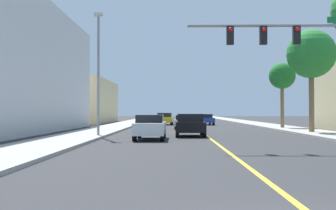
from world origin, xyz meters
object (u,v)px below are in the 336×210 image
palm_far (282,77)px  car_black (190,125)px  traffic_signal_mast (312,49)px  car_white (150,127)px  car_blue (205,119)px  car_yellow (165,119)px  car_silver (185,122)px  palm_mid (311,55)px  street_lamp (98,67)px

palm_far → car_black: bearing=-128.6°
traffic_signal_mast → car_white: traffic_signal_mast is taller
car_blue → car_yellow: car_yellow is taller
car_blue → car_black: bearing=-99.4°
car_blue → car_silver: bearing=-106.0°
palm_mid → car_silver: 13.32m
palm_mid → car_blue: 21.70m
street_lamp → palm_far: bearing=39.6°
traffic_signal_mast → car_black: bearing=120.6°
car_blue → palm_mid: bearing=-74.9°
traffic_signal_mast → car_blue: 32.50m
palm_far → car_white: 19.27m
palm_far → car_silver: palm_far is taller
palm_mid → car_black: 11.03m
palm_mid → car_yellow: palm_mid is taller
palm_far → car_yellow: 17.07m
street_lamp → car_blue: size_ratio=1.76×
palm_far → street_lamp: bearing=-140.4°
palm_mid → car_white: palm_mid is taller
palm_far → car_blue: palm_far is taller
traffic_signal_mast → car_silver: size_ratio=2.05×
street_lamp → palm_mid: street_lamp is taller
car_yellow → car_silver: car_yellow is taller
car_silver → palm_far: bearing=1.7°
car_blue → car_yellow: size_ratio=1.05×
car_yellow → car_silver: (2.15, -12.18, -0.06)m
palm_mid → traffic_signal_mast: bearing=-108.2°
street_lamp → palm_mid: (15.17, 4.32, 1.38)m
traffic_signal_mast → palm_mid: bearing=71.8°
car_white → car_silver: car_white is taller
palm_mid → car_silver: (-9.28, 8.02, -5.21)m
street_lamp → palm_mid: 15.83m
car_black → car_yellow: bearing=95.9°
traffic_signal_mast → car_white: bearing=144.3°
car_yellow → car_white: bearing=-88.1°
car_blue → car_silver: car_blue is taller
car_black → car_white: 4.13m
traffic_signal_mast → street_lamp: street_lamp is taller
palm_far → car_yellow: bearing=133.5°
street_lamp → car_white: 5.62m
palm_far → car_silver: bearing=-179.0°
car_white → car_blue: bearing=79.2°
palm_mid → car_white: size_ratio=1.84×
palm_mid → car_blue: size_ratio=1.70×
street_lamp → traffic_signal_mast: bearing=-34.9°
traffic_signal_mast → car_yellow: 33.38m
traffic_signal_mast → palm_far: (3.95, 20.31, 0.42)m
palm_mid → car_blue: (-6.39, 20.06, -5.22)m
car_black → palm_far: bearing=51.9°
car_silver → car_black: bearing=-89.0°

